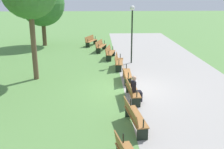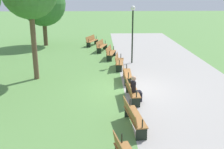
{
  "view_description": "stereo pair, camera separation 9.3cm",
  "coord_description": "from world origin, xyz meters",
  "px_view_note": "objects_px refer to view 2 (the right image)",
  "views": [
    {
      "loc": [
        12.87,
        -1.53,
        4.73
      ],
      "look_at": [
        0.0,
        -0.92,
        0.8
      ],
      "focal_mm": 43.31,
      "sensor_mm": 36.0,
      "label": 1
    },
    {
      "loc": [
        12.87,
        -1.44,
        4.73
      ],
      "look_at": [
        0.0,
        -0.92,
        0.8
      ],
      "focal_mm": 43.31,
      "sensor_mm": 36.0,
      "label": 2
    }
  ],
  "objects_px": {
    "bench_0": "(92,40)",
    "bench_3": "(119,61)",
    "bench_4": "(126,73)",
    "lamp_post": "(133,24)",
    "bench_2": "(110,52)",
    "bench_5": "(131,90)",
    "bench_6": "(133,116)",
    "person_seated": "(135,88)",
    "bench_1": "(101,46)",
    "tree_1": "(43,4)"
  },
  "relations": [
    {
      "from": "bench_6",
      "to": "person_seated",
      "type": "relative_size",
      "value": 1.63
    },
    {
      "from": "bench_2",
      "to": "tree_1",
      "type": "relative_size",
      "value": 0.34
    },
    {
      "from": "bench_1",
      "to": "tree_1",
      "type": "xyz_separation_m",
      "value": [
        -2.84,
        -5.15,
        3.29
      ]
    },
    {
      "from": "bench_6",
      "to": "person_seated",
      "type": "height_order",
      "value": "person_seated"
    },
    {
      "from": "bench_1",
      "to": "bench_5",
      "type": "bearing_deg",
      "value": 23.77
    },
    {
      "from": "bench_2",
      "to": "bench_5",
      "type": "relative_size",
      "value": 1.02
    },
    {
      "from": "tree_1",
      "to": "lamp_post",
      "type": "bearing_deg",
      "value": 46.84
    },
    {
      "from": "bench_6",
      "to": "bench_2",
      "type": "bearing_deg",
      "value": 175.23
    },
    {
      "from": "bench_2",
      "to": "person_seated",
      "type": "distance_m",
      "value": 8.33
    },
    {
      "from": "bench_0",
      "to": "lamp_post",
      "type": "relative_size",
      "value": 0.5
    },
    {
      "from": "person_seated",
      "to": "lamp_post",
      "type": "bearing_deg",
      "value": 172.38
    },
    {
      "from": "bench_6",
      "to": "tree_1",
      "type": "relative_size",
      "value": 0.34
    },
    {
      "from": "bench_6",
      "to": "tree_1",
      "type": "xyz_separation_m",
      "value": [
        -16.26,
        -6.26,
        3.29
      ]
    },
    {
      "from": "bench_2",
      "to": "person_seated",
      "type": "xyz_separation_m",
      "value": [
        8.28,
        0.82,
        0.16
      ]
    },
    {
      "from": "bench_5",
      "to": "bench_0",
      "type": "bearing_deg",
      "value": -172.9
    },
    {
      "from": "bench_1",
      "to": "lamp_post",
      "type": "xyz_separation_m",
      "value": [
        3.98,
        2.12,
        2.24
      ]
    },
    {
      "from": "bench_3",
      "to": "bench_5",
      "type": "relative_size",
      "value": 1.01
    },
    {
      "from": "bench_2",
      "to": "bench_5",
      "type": "bearing_deg",
      "value": 16.64
    },
    {
      "from": "bench_2",
      "to": "person_seated",
      "type": "height_order",
      "value": "person_seated"
    },
    {
      "from": "bench_3",
      "to": "bench_6",
      "type": "distance_m",
      "value": 8.12
    },
    {
      "from": "bench_0",
      "to": "bench_6",
      "type": "xyz_separation_m",
      "value": [
        15.98,
        1.99,
        0.0
      ]
    },
    {
      "from": "bench_4",
      "to": "tree_1",
      "type": "relative_size",
      "value": 0.33
    },
    {
      "from": "bench_3",
      "to": "bench_5",
      "type": "height_order",
      "value": "same"
    },
    {
      "from": "tree_1",
      "to": "bench_2",
      "type": "bearing_deg",
      "value": 46.75
    },
    {
      "from": "bench_0",
      "to": "bench_3",
      "type": "bearing_deg",
      "value": 35.64
    },
    {
      "from": "bench_0",
      "to": "bench_5",
      "type": "distance_m",
      "value": 13.46
    },
    {
      "from": "bench_5",
      "to": "person_seated",
      "type": "xyz_separation_m",
      "value": [
        0.2,
        0.15,
        0.16
      ]
    },
    {
      "from": "bench_4",
      "to": "bench_6",
      "type": "height_order",
      "value": "same"
    },
    {
      "from": "bench_1",
      "to": "tree_1",
      "type": "distance_m",
      "value": 6.74
    },
    {
      "from": "person_seated",
      "to": "bench_5",
      "type": "bearing_deg",
      "value": -144.56
    },
    {
      "from": "bench_1",
      "to": "bench_4",
      "type": "height_order",
      "value": "same"
    },
    {
      "from": "bench_2",
      "to": "lamp_post",
      "type": "height_order",
      "value": "lamp_post"
    },
    {
      "from": "bench_1",
      "to": "lamp_post",
      "type": "bearing_deg",
      "value": 44.78
    },
    {
      "from": "bench_5",
      "to": "tree_1",
      "type": "xyz_separation_m",
      "value": [
        -13.56,
        -6.48,
        3.29
      ]
    },
    {
      "from": "bench_4",
      "to": "lamp_post",
      "type": "bearing_deg",
      "value": 171.31
    },
    {
      "from": "person_seated",
      "to": "bench_4",
      "type": "bearing_deg",
      "value": -179.38
    },
    {
      "from": "person_seated",
      "to": "bench_3",
      "type": "bearing_deg",
      "value": -178.54
    },
    {
      "from": "person_seated",
      "to": "tree_1",
      "type": "xyz_separation_m",
      "value": [
        -13.75,
        -6.64,
        3.13
      ]
    },
    {
      "from": "bench_0",
      "to": "bench_2",
      "type": "relative_size",
      "value": 0.99
    },
    {
      "from": "bench_0",
      "to": "lamp_post",
      "type": "height_order",
      "value": "lamp_post"
    },
    {
      "from": "bench_4",
      "to": "bench_3",
      "type": "bearing_deg",
      "value": -172.88
    },
    {
      "from": "bench_3",
      "to": "person_seated",
      "type": "distance_m",
      "value": 5.62
    },
    {
      "from": "bench_3",
      "to": "tree_1",
      "type": "relative_size",
      "value": 0.34
    },
    {
      "from": "person_seated",
      "to": "bench_2",
      "type": "bearing_deg",
      "value": -176.71
    },
    {
      "from": "bench_0",
      "to": "bench_1",
      "type": "xyz_separation_m",
      "value": [
        2.56,
        0.88,
        0.0
      ]
    },
    {
      "from": "bench_4",
      "to": "bench_5",
      "type": "height_order",
      "value": "same"
    },
    {
      "from": "person_seated",
      "to": "bench_1",
      "type": "bearing_deg",
      "value": -174.61
    },
    {
      "from": "bench_4",
      "to": "lamp_post",
      "type": "height_order",
      "value": "lamp_post"
    },
    {
      "from": "bench_0",
      "to": "bench_3",
      "type": "relative_size",
      "value": 1.0
    },
    {
      "from": "bench_0",
      "to": "bench_1",
      "type": "relative_size",
      "value": 0.99
    }
  ]
}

